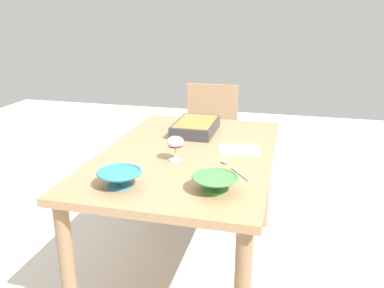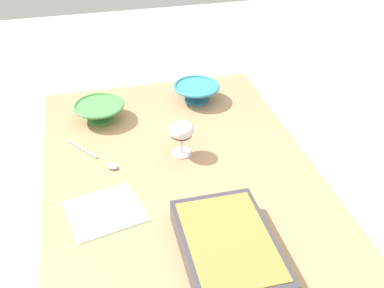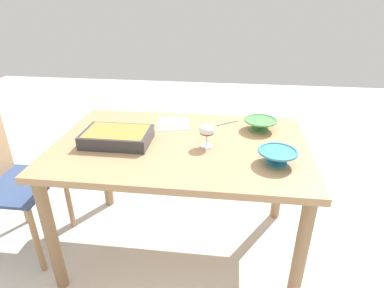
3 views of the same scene
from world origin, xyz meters
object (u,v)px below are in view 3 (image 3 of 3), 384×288
(mixing_bowl, at_px, (260,124))
(small_bowl, at_px, (277,156))
(chair, at_px, (6,178))
(wine_glass, at_px, (207,131))
(casserole_dish, at_px, (117,136))
(dining_table, at_px, (181,158))
(napkin, at_px, (173,124))
(serving_spoon, at_px, (214,125))

(mixing_bowl, bearing_deg, small_bowl, 97.80)
(chair, relative_size, wine_glass, 7.17)
(chair, xyz_separation_m, casserole_dish, (-0.71, -0.06, 0.29))
(chair, relative_size, small_bowl, 4.74)
(dining_table, relative_size, wine_glass, 10.93)
(wine_glass, height_order, mixing_bowl, wine_glass)
(chair, bearing_deg, casserole_dish, -175.45)
(dining_table, height_order, small_bowl, small_bowl)
(small_bowl, xyz_separation_m, napkin, (0.60, -0.44, -0.04))
(chair, bearing_deg, napkin, -159.45)
(chair, bearing_deg, serving_spoon, -163.94)
(chair, height_order, mixing_bowl, chair)
(serving_spoon, bearing_deg, wine_glass, 85.34)
(wine_glass, height_order, napkin, wine_glass)
(small_bowl, bearing_deg, wine_glass, -22.10)
(dining_table, relative_size, small_bowl, 7.22)
(casserole_dish, relative_size, serving_spoon, 1.64)
(wine_glass, bearing_deg, chair, 3.38)
(wine_glass, distance_m, casserole_dish, 0.50)
(serving_spoon, bearing_deg, chair, 16.06)
(wine_glass, xyz_separation_m, small_bowl, (-0.36, 0.15, -0.05))
(dining_table, bearing_deg, serving_spoon, -123.71)
(casserole_dish, bearing_deg, chair, 4.55)
(dining_table, bearing_deg, small_bowl, 161.31)
(wine_glass, bearing_deg, small_bowl, 157.90)
(mixing_bowl, distance_m, serving_spoon, 0.28)
(serving_spoon, bearing_deg, dining_table, 56.29)
(dining_table, relative_size, mixing_bowl, 7.07)
(napkin, bearing_deg, mixing_bowl, 176.78)
(dining_table, bearing_deg, napkin, -71.59)
(mixing_bowl, height_order, serving_spoon, mixing_bowl)
(casserole_dish, bearing_deg, dining_table, -173.37)
(chair, height_order, serving_spoon, chair)
(small_bowl, height_order, napkin, small_bowl)
(wine_glass, relative_size, casserole_dish, 0.35)
(dining_table, xyz_separation_m, small_bowl, (-0.51, 0.17, 0.14))
(mixing_bowl, relative_size, small_bowl, 1.02)
(chair, xyz_separation_m, mixing_bowl, (-1.52, -0.34, 0.29))
(chair, xyz_separation_m, napkin, (-0.98, -0.37, 0.25))
(dining_table, xyz_separation_m, wine_glass, (-0.15, 0.03, 0.19))
(casserole_dish, xyz_separation_m, small_bowl, (-0.86, 0.13, 0.00))
(chair, distance_m, wine_glass, 1.26)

